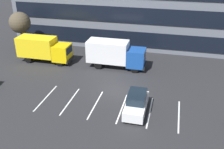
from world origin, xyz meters
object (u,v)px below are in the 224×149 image
(box_truck_yellow_all, at_px, (43,48))
(suv_white, at_px, (136,103))
(box_truck_blue, at_px, (115,53))
(bare_tree, at_px, (20,23))

(box_truck_yellow_all, xyz_separation_m, suv_white, (14.57, -9.36, -0.97))
(suv_white, bearing_deg, box_truck_yellow_all, 147.27)
(box_truck_blue, height_order, bare_tree, bare_tree)
(box_truck_blue, xyz_separation_m, suv_white, (4.45, -9.80, -1.04))
(box_truck_blue, bearing_deg, suv_white, -65.58)
(box_truck_yellow_all, bearing_deg, suv_white, -32.73)
(box_truck_yellow_all, distance_m, bare_tree, 6.72)
(suv_white, distance_m, bare_tree, 23.84)
(box_truck_yellow_all, bearing_deg, box_truck_blue, 2.49)
(box_truck_blue, relative_size, bare_tree, 1.30)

